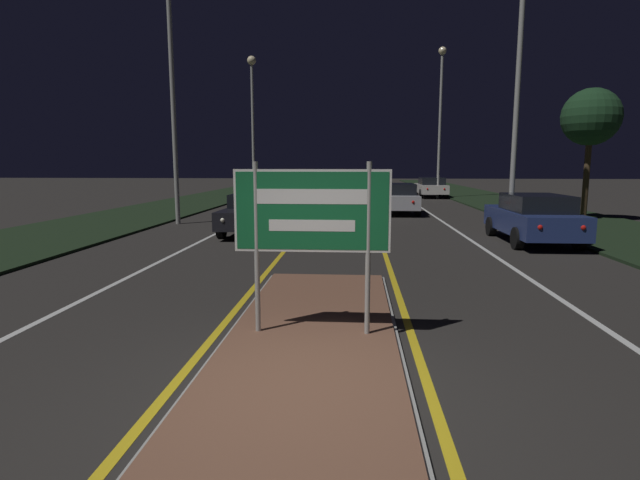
{
  "coord_description": "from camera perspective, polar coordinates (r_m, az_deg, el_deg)",
  "views": [
    {
      "loc": [
        0.57,
        -4.72,
        2.36
      ],
      "look_at": [
        0.0,
        3.28,
        1.14
      ],
      "focal_mm": 28.0,
      "sensor_mm": 36.0,
      "label": 1
    }
  ],
  "objects": [
    {
      "name": "car_receding_2",
      "position": [
        37.07,
        12.57,
        5.96
      ],
      "size": [
        1.97,
        4.76,
        1.44
      ],
      "color": "silver",
      "rests_on": "ground_plane"
    },
    {
      "name": "verge_right",
      "position": [
        26.39,
        23.86,
        2.86
      ],
      "size": [
        5.0,
        100.0,
        0.08
      ],
      "color": "black",
      "rests_on": "ground_plane"
    },
    {
      "name": "streetlight_right_far",
      "position": [
        35.95,
        13.63,
        14.96
      ],
      "size": [
        0.53,
        0.53,
        10.12
      ],
      "color": "#9E9E99",
      "rests_on": "ground_plane"
    },
    {
      "name": "median_island",
      "position": [
        6.92,
        -0.9,
        -10.92
      ],
      "size": [
        2.36,
        7.31,
        0.1
      ],
      "color": "#999993",
      "rests_on": "ground_plane"
    },
    {
      "name": "ground_plane",
      "position": [
        5.31,
        -2.64,
        -17.76
      ],
      "size": [
        160.0,
        160.0,
        0.0
      ],
      "primitive_type": "plane",
      "color": "#282623"
    },
    {
      "name": "edge_line_white_left",
      "position": [
        30.81,
        -10.58,
        4.11
      ],
      "size": [
        0.1,
        70.0,
        0.01
      ],
      "color": "silver",
      "rests_on": "ground_plane"
    },
    {
      "name": "lane_line_white_left",
      "position": [
        30.19,
        -5.05,
        4.13
      ],
      "size": [
        0.12,
        70.0,
        0.01
      ],
      "color": "silver",
      "rests_on": "ground_plane"
    },
    {
      "name": "highway_sign",
      "position": [
        6.55,
        -0.93,
        2.64
      ],
      "size": [
        2.06,
        0.07,
        2.3
      ],
      "color": "#9E9E99",
      "rests_on": "median_island"
    },
    {
      "name": "streetlight_left_near",
      "position": [
        20.99,
        -16.62,
        18.59
      ],
      "size": [
        0.48,
        0.48,
        10.02
      ],
      "color": "#9E9E99",
      "rests_on": "ground_plane"
    },
    {
      "name": "edge_line_white_right",
      "position": [
        30.54,
        16.63,
        3.86
      ],
      "size": [
        0.1,
        70.0,
        0.01
      ],
      "color": "silver",
      "rests_on": "ground_plane"
    },
    {
      "name": "car_receding_0",
      "position": [
        16.42,
        23.17,
        2.39
      ],
      "size": [
        1.91,
        4.46,
        1.47
      ],
      "color": "navy",
      "rests_on": "ground_plane"
    },
    {
      "name": "verge_left",
      "position": [
        26.79,
        -18.06,
        3.25
      ],
      "size": [
        5.0,
        100.0,
        0.08
      ],
      "color": "black",
      "rests_on": "ground_plane"
    },
    {
      "name": "roadside_palm_right",
      "position": [
        23.55,
        28.56,
        12.16
      ],
      "size": [
        2.3,
        2.3,
        5.34
      ],
      "color": "#4C3823",
      "rests_on": "verge_right"
    },
    {
      "name": "car_receding_1",
      "position": [
        24.5,
        8.66,
        4.81
      ],
      "size": [
        2.04,
        4.52,
        1.45
      ],
      "color": "#B7B7BC",
      "rests_on": "ground_plane"
    },
    {
      "name": "centre_line_yellow_left",
      "position": [
        29.88,
        0.34,
        4.12
      ],
      "size": [
        0.12,
        70.0,
        0.01
      ],
      "color": "gold",
      "rests_on": "ground_plane"
    },
    {
      "name": "streetlight_right_near",
      "position": [
        19.38,
        21.81,
        18.57
      ],
      "size": [
        0.49,
        0.49,
        9.49
      ],
      "color": "#9E9E99",
      "rests_on": "ground_plane"
    },
    {
      "name": "car_approaching_0",
      "position": [
        17.58,
        -7.34,
        3.24
      ],
      "size": [
        1.86,
        4.78,
        1.36
      ],
      "color": "black",
      "rests_on": "ground_plane"
    },
    {
      "name": "centre_line_yellow_right",
      "position": [
        29.82,
        5.6,
        4.07
      ],
      "size": [
        0.12,
        70.0,
        0.01
      ],
      "color": "gold",
      "rests_on": "ground_plane"
    },
    {
      "name": "lane_line_white_right",
      "position": [
        30.03,
        11.02,
        3.98
      ],
      "size": [
        0.12,
        70.0,
        0.01
      ],
      "color": "silver",
      "rests_on": "ground_plane"
    },
    {
      "name": "streetlight_left_far",
      "position": [
        34.88,
        -7.73,
        15.21
      ],
      "size": [
        0.59,
        0.59,
        9.45
      ],
      "color": "#9E9E99",
      "rests_on": "ground_plane"
    }
  ]
}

